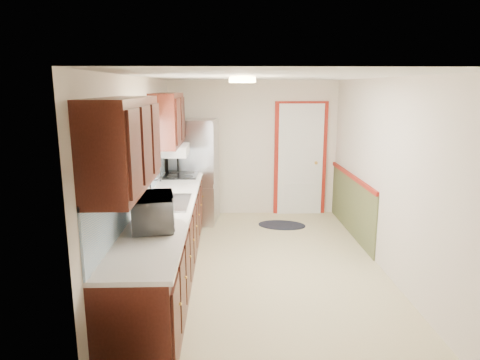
{
  "coord_description": "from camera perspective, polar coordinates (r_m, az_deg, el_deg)",
  "views": [
    {
      "loc": [
        -0.49,
        -5.1,
        2.28
      ],
      "look_at": [
        -0.32,
        0.09,
        1.15
      ],
      "focal_mm": 32.0,
      "sensor_mm": 36.0,
      "label": 1
    }
  ],
  "objects": [
    {
      "name": "room_shell",
      "position": [
        5.24,
        3.5,
        0.36
      ],
      "size": [
        3.2,
        5.2,
        2.52
      ],
      "color": "#C3B889",
      "rests_on": "ground"
    },
    {
      "name": "kitchen_run",
      "position": [
        5.09,
        -10.28,
        -4.72
      ],
      "size": [
        0.63,
        4.0,
        2.2
      ],
      "color": "#34120B",
      "rests_on": "ground"
    },
    {
      "name": "back_wall_trim",
      "position": [
        7.59,
        9.4,
        1.55
      ],
      "size": [
        1.12,
        2.3,
        2.08
      ],
      "color": "maroon",
      "rests_on": "ground"
    },
    {
      "name": "ceiling_fixture",
      "position": [
        4.91,
        0.32,
        13.21
      ],
      "size": [
        0.3,
        0.3,
        0.06
      ],
      "primitive_type": "cylinder",
      "color": "#FFD88C",
      "rests_on": "room_shell"
    },
    {
      "name": "microwave",
      "position": [
        4.23,
        -11.53,
        -3.69
      ],
      "size": [
        0.42,
        0.63,
        0.39
      ],
      "primitive_type": "imported",
      "rotation": [
        0.0,
        0.0,
        1.74
      ],
      "color": "white",
      "rests_on": "kitchen_run"
    },
    {
      "name": "refrigerator",
      "position": [
        7.31,
        -6.03,
        1.18
      ],
      "size": [
        0.82,
        0.78,
        1.76
      ],
      "rotation": [
        0.0,
        0.0,
        -0.13
      ],
      "color": "#B7B7BC",
      "rests_on": "ground"
    },
    {
      "name": "rug",
      "position": [
        7.28,
        5.6,
        -6.0
      ],
      "size": [
        0.88,
        0.66,
        0.01
      ],
      "primitive_type": "ellipsoid",
      "rotation": [
        0.0,
        0.0,
        -0.2
      ],
      "color": "black",
      "rests_on": "ground"
    },
    {
      "name": "cooktop",
      "position": [
        6.68,
        -7.88,
        0.67
      ],
      "size": [
        0.5,
        0.61,
        0.02
      ],
      "primitive_type": "cube",
      "color": "black",
      "rests_on": "kitchen_run"
    }
  ]
}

